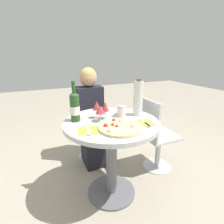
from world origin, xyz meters
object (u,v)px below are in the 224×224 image
at_px(chair_behind_diner, 89,126).
at_px(seated_diner, 91,120).
at_px(dining_table, 111,141).
at_px(pizza_large, 120,127).
at_px(tall_carafe, 138,98).
at_px(chair_empty_side, 155,136).
at_px(wine_bottle, 75,107).

xyz_separation_m(chair_behind_diner, seated_diner, (-0.00, -0.13, 0.14)).
height_order(dining_table, pizza_large, pizza_large).
bearing_deg(chair_behind_diner, tall_carafe, 111.08).
bearing_deg(chair_behind_diner, seated_diner, 90.00).
xyz_separation_m(chair_empty_side, pizza_large, (-0.63, -0.35, 0.36)).
height_order(seated_diner, chair_empty_side, seated_diner).
distance_m(chair_behind_diner, tall_carafe, 0.93).
xyz_separation_m(chair_behind_diner, wine_bottle, (-0.29, -0.64, 0.48)).
relative_size(chair_behind_diner, seated_diner, 0.73).
relative_size(pizza_large, wine_bottle, 1.02).
xyz_separation_m(dining_table, tall_carafe, (0.29, 0.04, 0.36)).
distance_m(chair_behind_diner, chair_empty_side, 0.86).
relative_size(dining_table, tall_carafe, 2.42).
xyz_separation_m(seated_diner, chair_empty_side, (0.61, -0.47, -0.14)).
relative_size(seated_diner, tall_carafe, 3.42).
height_order(pizza_large, wine_bottle, wine_bottle).
distance_m(seated_diner, chair_empty_side, 0.78).
relative_size(seated_diner, chair_empty_side, 1.36).
bearing_deg(dining_table, chair_behind_diner, 89.20).
distance_m(seated_diner, wine_bottle, 0.68).
relative_size(chair_behind_diner, chair_empty_side, 1.00).
relative_size(chair_empty_side, wine_bottle, 2.52).
bearing_deg(dining_table, pizza_large, -91.76).
height_order(chair_behind_diner, pizza_large, chair_behind_diner).
bearing_deg(tall_carafe, wine_bottle, 171.30).
bearing_deg(dining_table, wine_bottle, 155.33).
relative_size(dining_table, seated_diner, 0.71).
bearing_deg(chair_behind_diner, dining_table, 89.20).
bearing_deg(seated_diner, dining_table, 89.04).
xyz_separation_m(wine_bottle, tall_carafe, (0.57, -0.09, 0.04)).
bearing_deg(tall_carafe, chair_behind_diner, 111.08).
height_order(dining_table, chair_behind_diner, chair_behind_diner).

